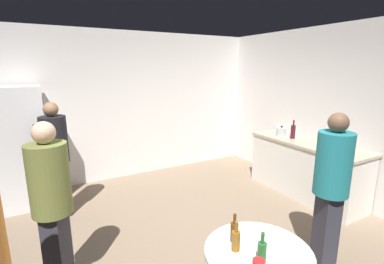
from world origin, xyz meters
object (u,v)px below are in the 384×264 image
object	(u,v)px
kettle	(281,131)
refrigerator	(21,148)
foreground_table	(257,263)
person_in_olive_shirt	(51,197)
person_in_teal_shirt	(332,180)
beer_bottle_brown	(234,231)
person_in_black_shirt	(56,152)
wine_bottle_on_counter	(293,131)
beer_bottle_green	(262,252)
beer_bottle_amber	(236,240)

from	to	relation	value
kettle	refrigerator	bearing A→B (deg)	161.30
foreground_table	person_in_olive_shirt	xyz separation A→B (m)	(-1.29, 1.22, 0.32)
foreground_table	person_in_teal_shirt	size ratio (longest dim) A/B	0.49
kettle	foreground_table	world-z (taller)	kettle
foreground_table	beer_bottle_brown	xyz separation A→B (m)	(-0.08, 0.18, 0.19)
person_in_black_shirt	kettle	bearing A→B (deg)	80.91
beer_bottle_brown	wine_bottle_on_counter	bearing A→B (deg)	33.20
kettle	foreground_table	size ratio (longest dim) A/B	0.30
wine_bottle_on_counter	person_in_olive_shirt	distance (m)	3.70
beer_bottle_green	foreground_table	bearing A→B (deg)	56.61
kettle	person_in_olive_shirt	world-z (taller)	person_in_olive_shirt
wine_bottle_on_counter	foreground_table	bearing A→B (deg)	-142.97
beer_bottle_green	person_in_olive_shirt	bearing A→B (deg)	132.37
person_in_olive_shirt	refrigerator	bearing A→B (deg)	129.45
refrigerator	person_in_black_shirt	bearing A→B (deg)	-56.23
beer_bottle_amber	person_in_black_shirt	bearing A→B (deg)	110.95
refrigerator	wine_bottle_on_counter	distance (m)	4.25
foreground_table	beer_bottle_green	xyz separation A→B (m)	(-0.07, -0.11, 0.19)
person_in_black_shirt	person_in_olive_shirt	xyz separation A→B (m)	(-0.13, -1.50, 0.00)
beer_bottle_brown	person_in_olive_shirt	size ratio (longest dim) A/B	0.14
beer_bottle_green	wine_bottle_on_counter	bearing A→B (deg)	37.84
kettle	person_in_olive_shirt	distance (m)	3.73
kettle	beer_bottle_green	bearing A→B (deg)	-138.71
kettle	beer_bottle_amber	size ratio (longest dim) A/B	1.06
kettle	wine_bottle_on_counter	world-z (taller)	wine_bottle_on_counter
person_in_teal_shirt	kettle	bearing A→B (deg)	-103.76
refrigerator	beer_bottle_brown	world-z (taller)	refrigerator
foreground_table	beer_bottle_brown	size ratio (longest dim) A/B	3.48
kettle	foreground_table	distance (m)	3.13
kettle	beer_bottle_amber	xyz separation A→B (m)	(-2.50, -1.94, -0.15)
beer_bottle_brown	person_in_black_shirt	xyz separation A→B (m)	(-1.07, 2.54, 0.13)
refrigerator	wine_bottle_on_counter	bearing A→B (deg)	-21.74
foreground_table	person_in_teal_shirt	xyz separation A→B (m)	(1.19, 0.26, 0.33)
wine_bottle_on_counter	refrigerator	bearing A→B (deg)	158.26
refrigerator	wine_bottle_on_counter	size ratio (longest dim) A/B	5.81
wine_bottle_on_counter	person_in_teal_shirt	distance (m)	1.93
person_in_black_shirt	person_in_teal_shirt	distance (m)	3.40
refrigerator	person_in_teal_shirt	distance (m)	4.16
refrigerator	beer_bottle_amber	size ratio (longest dim) A/B	7.83
wine_bottle_on_counter	person_in_teal_shirt	size ratio (longest dim) A/B	0.19
foreground_table	person_in_black_shirt	xyz separation A→B (m)	(-1.15, 2.72, 0.31)
beer_bottle_amber	person_in_olive_shirt	bearing A→B (deg)	135.16
wine_bottle_on_counter	person_in_black_shirt	world-z (taller)	person_in_black_shirt
wine_bottle_on_counter	beer_bottle_green	size ratio (longest dim) A/B	1.35
beer_bottle_amber	person_in_teal_shirt	bearing A→B (deg)	7.27
person_in_olive_shirt	foreground_table	bearing A→B (deg)	-11.93
beer_bottle_green	person_in_olive_shirt	world-z (taller)	person_in_olive_shirt
beer_bottle_green	person_in_teal_shirt	world-z (taller)	person_in_teal_shirt
refrigerator	person_in_olive_shirt	xyz separation A→B (m)	(0.29, -2.14, 0.05)
beer_bottle_brown	person_in_black_shirt	bearing A→B (deg)	112.83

